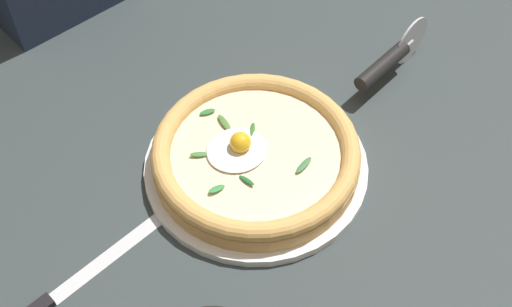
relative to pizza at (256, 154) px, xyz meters
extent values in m
cube|color=#333C3D|center=(0.01, 0.01, -0.05)|extent=(2.40, 2.40, 0.03)
cylinder|color=white|center=(0.00, 0.00, -0.03)|extent=(0.29, 0.29, 0.01)
cylinder|color=#E1A75D|center=(0.00, 0.00, -0.01)|extent=(0.26, 0.26, 0.02)
torus|color=#E6AD5D|center=(0.00, 0.00, 0.01)|extent=(0.26, 0.26, 0.02)
cylinder|color=#F8DFB6|center=(0.00, 0.00, 0.00)|extent=(0.22, 0.22, 0.00)
ellipsoid|color=white|center=(-0.02, 0.01, 0.01)|extent=(0.08, 0.07, 0.01)
sphere|color=yellow|center=(-0.02, 0.01, 0.02)|extent=(0.03, 0.03, 0.03)
ellipsoid|color=#3A8E46|center=(-0.07, -0.03, 0.01)|extent=(0.02, 0.01, 0.01)
ellipsoid|color=#417846|center=(0.04, -0.05, 0.01)|extent=(0.03, 0.02, 0.00)
ellipsoid|color=#256B30|center=(-0.03, -0.04, 0.01)|extent=(0.01, 0.02, 0.01)
ellipsoid|color=#427E3C|center=(-0.06, 0.03, 0.01)|extent=(0.03, 0.02, 0.01)
ellipsoid|color=#356C2B|center=(0.01, 0.03, 0.01)|extent=(0.02, 0.03, 0.01)
ellipsoid|color=#4C7833|center=(-0.01, 0.06, 0.01)|extent=(0.01, 0.03, 0.01)
ellipsoid|color=#2D7736|center=(-0.02, 0.09, 0.01)|extent=(0.02, 0.01, 0.00)
cylinder|color=silver|center=(0.30, 0.07, 0.01)|extent=(0.07, 0.02, 0.07)
cylinder|color=silver|center=(0.29, 0.06, 0.01)|extent=(0.02, 0.01, 0.01)
cylinder|color=black|center=(0.23, 0.05, 0.01)|extent=(0.10, 0.05, 0.02)
cube|color=silver|center=(-0.21, -0.03, -0.03)|extent=(0.15, 0.06, 0.00)
camera|label=1|loc=(-0.25, -0.43, 0.62)|focal=44.74mm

